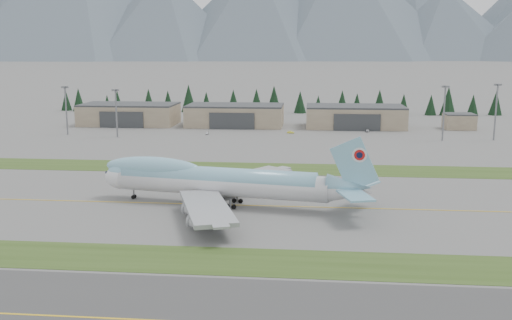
# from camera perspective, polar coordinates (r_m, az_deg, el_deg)

# --- Properties ---
(ground) EXTENTS (7000.00, 7000.00, 0.00)m
(ground) POSITION_cam_1_polar(r_m,az_deg,el_deg) (142.41, -3.90, -4.48)
(ground) COLOR #60605E
(ground) RESTS_ON ground
(grass_strip_near) EXTENTS (400.00, 14.00, 0.08)m
(grass_strip_near) POSITION_cam_1_polar(r_m,az_deg,el_deg) (106.91, -7.22, -9.85)
(grass_strip_near) COLOR #344D1B
(grass_strip_near) RESTS_ON ground
(grass_strip_far) EXTENTS (400.00, 18.00, 0.08)m
(grass_strip_far) POSITION_cam_1_polar(r_m,az_deg,el_deg) (185.73, -1.67, -0.81)
(grass_strip_far) COLOR #344D1B
(grass_strip_far) RESTS_ON ground
(asphalt_taxiway) EXTENTS (400.00, 32.00, 0.04)m
(asphalt_taxiway) POSITION_cam_1_polar(r_m,az_deg,el_deg) (85.61, -10.82, -15.46)
(asphalt_taxiway) COLOR #383838
(asphalt_taxiway) RESTS_ON ground
(taxiway_line_main) EXTENTS (400.00, 0.40, 0.02)m
(taxiway_line_main) POSITION_cam_1_polar(r_m,az_deg,el_deg) (142.41, -3.90, -4.48)
(taxiway_line_main) COLOR yellow
(taxiway_line_main) RESTS_ON ground
(taxiway_line_near) EXTENTS (400.00, 0.40, 0.02)m
(taxiway_line_near) POSITION_cam_1_polar(r_m,az_deg,el_deg) (85.61, -10.82, -15.46)
(taxiway_line_near) COLOR yellow
(taxiway_line_near) RESTS_ON ground
(boeing_747_freighter) EXTENTS (70.78, 60.00, 18.56)m
(boeing_747_freighter) POSITION_cam_1_polar(r_m,az_deg,el_deg) (140.77, -3.80, -2.09)
(boeing_747_freighter) COLOR silver
(boeing_747_freighter) RESTS_ON ground
(hangar_left) EXTENTS (48.00, 26.60, 10.80)m
(hangar_left) POSITION_cam_1_polar(r_m,az_deg,el_deg) (301.71, -12.53, 4.51)
(hangar_left) COLOR gray
(hangar_left) RESTS_ON ground
(hangar_center) EXTENTS (48.00, 26.60, 10.80)m
(hangar_center) POSITION_cam_1_polar(r_m,az_deg,el_deg) (289.62, -2.08, 4.50)
(hangar_center) COLOR gray
(hangar_center) RESTS_ON ground
(hangar_right) EXTENTS (48.00, 26.60, 10.80)m
(hangar_right) POSITION_cam_1_polar(r_m,az_deg,el_deg) (288.06, 9.87, 4.31)
(hangar_right) COLOR gray
(hangar_right) RESTS_ON ground
(control_shed) EXTENTS (14.00, 12.00, 7.60)m
(control_shed) POSITION_cam_1_polar(r_m,az_deg,el_deg) (294.54, 19.65, 3.67)
(control_shed) COLOR gray
(control_shed) RESTS_ON ground
(floodlight_masts) EXTENTS (191.13, 9.64, 23.95)m
(floodlight_masts) POSITION_cam_1_polar(r_m,az_deg,el_deg) (247.25, 2.48, 5.81)
(floodlight_masts) COLOR slate
(floodlight_masts) RESTS_ON ground
(service_vehicle_a) EXTENTS (1.69, 3.59, 1.19)m
(service_vehicle_a) POSITION_cam_1_polar(r_m,az_deg,el_deg) (261.00, -4.90, 2.57)
(service_vehicle_a) COLOR white
(service_vehicle_a) RESTS_ON ground
(service_vehicle_b) EXTENTS (3.45, 1.71, 1.09)m
(service_vehicle_b) POSITION_cam_1_polar(r_m,az_deg,el_deg) (263.72, 3.48, 2.67)
(service_vehicle_b) COLOR yellow
(service_vehicle_b) RESTS_ON ground
(service_vehicle_c) EXTENTS (2.14, 3.91, 1.07)m
(service_vehicle_c) POSITION_cam_1_polar(r_m,az_deg,el_deg) (272.95, 11.09, 2.77)
(service_vehicle_c) COLOR #A4A5A9
(service_vehicle_c) RESTS_ON ground
(conifer_belt) EXTENTS (271.72, 15.59, 16.93)m
(conifer_belt) POSITION_cam_1_polar(r_m,az_deg,el_deg) (349.44, 2.06, 5.90)
(conifer_belt) COLOR black
(conifer_belt) RESTS_ON ground
(mountain_ridge_front) EXTENTS (4331.54, 1289.29, 522.42)m
(mountain_ridge_front) POSITION_cam_1_polar(r_m,az_deg,el_deg) (2344.81, 3.88, 15.59)
(mountain_ridge_front) COLOR #4F5D69
(mountain_ridge_front) RESTS_ON ground
(mountain_ridge_rear) EXTENTS (4439.24, 1079.58, 539.79)m
(mountain_ridge_rear) POSITION_cam_1_polar(r_m,az_deg,el_deg) (3049.94, 9.39, 14.99)
(mountain_ridge_rear) COLOR #4F5D69
(mountain_ridge_rear) RESTS_ON ground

